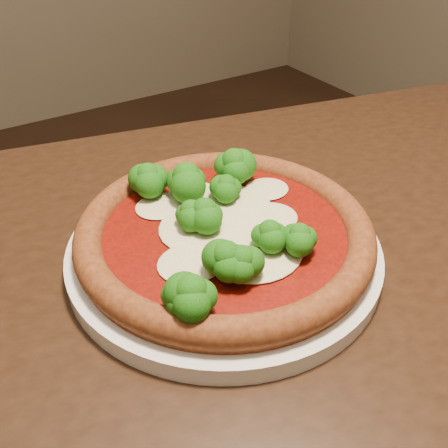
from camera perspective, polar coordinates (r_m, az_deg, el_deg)
dining_table at (r=0.55m, az=9.18°, el=-15.04°), size 1.21×0.97×0.75m
plate at (r=0.49m, az=0.00°, el=-2.95°), size 0.30×0.30×0.02m
pizza at (r=0.47m, az=-0.18°, el=-0.51°), size 0.28×0.28×0.06m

